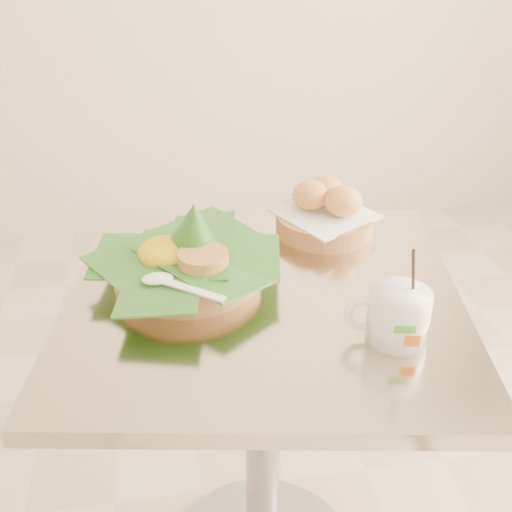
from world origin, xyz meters
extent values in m
cylinder|color=gray|center=(0.12, 0.00, 0.37)|extent=(0.07, 0.07, 0.69)
cube|color=beige|center=(0.12, 0.00, 0.73)|extent=(0.81, 0.81, 0.03)
cylinder|color=tan|center=(-0.01, 0.07, 0.77)|extent=(0.27, 0.27, 0.05)
cone|color=#1E5618|center=(0.01, 0.08, 0.85)|extent=(0.12, 0.15, 0.14)
ellipsoid|color=yellow|center=(-0.05, 0.09, 0.80)|extent=(0.10, 0.10, 0.06)
cylinder|color=#CC9347|center=(0.02, 0.03, 0.81)|extent=(0.09, 0.09, 0.02)
cylinder|color=tan|center=(0.29, 0.22, 0.77)|extent=(0.20, 0.20, 0.04)
cube|color=white|center=(0.29, 0.22, 0.79)|extent=(0.24, 0.24, 0.01)
ellipsoid|color=orange|center=(0.27, 0.24, 0.83)|extent=(0.08, 0.08, 0.06)
ellipsoid|color=orange|center=(0.32, 0.20, 0.83)|extent=(0.08, 0.08, 0.06)
ellipsoid|color=orange|center=(0.30, 0.26, 0.83)|extent=(0.08, 0.08, 0.06)
cylinder|color=white|center=(0.31, -0.17, 0.79)|extent=(0.10, 0.10, 0.09)
torus|color=white|center=(0.25, -0.16, 0.79)|extent=(0.06, 0.02, 0.06)
cylinder|color=#4F2316|center=(0.31, -0.17, 0.83)|extent=(0.09, 0.09, 0.01)
cylinder|color=black|center=(0.33, -0.16, 0.86)|extent=(0.03, 0.04, 0.13)
cube|color=green|center=(0.30, -0.22, 0.80)|extent=(0.03, 0.01, 0.01)
cube|color=orange|center=(0.31, -0.22, 0.78)|extent=(0.02, 0.01, 0.02)
camera|label=1|loc=(-0.05, -0.96, 1.37)|focal=45.00mm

